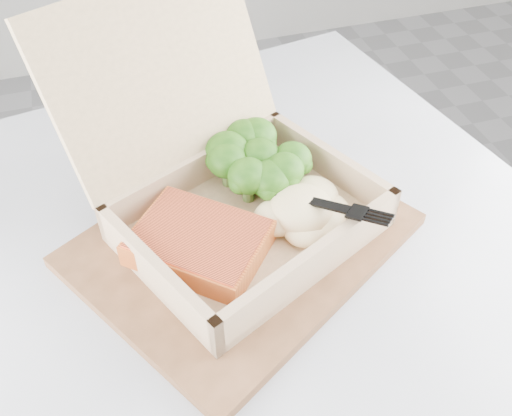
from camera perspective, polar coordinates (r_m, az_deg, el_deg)
name	(u,v)px	position (r m, az deg, el deg)	size (l,w,h in m)	color
cafe_table	(224,390)	(0.71, -3.24, -17.75)	(0.91, 0.91, 0.73)	black
serving_tray	(242,240)	(0.59, -1.45, -3.21)	(0.31, 0.25, 0.01)	brown
takeout_container	(220,172)	(0.58, -3.60, 3.65)	(0.33, 0.34, 0.21)	tan
salmon_fillet	(199,243)	(0.55, -5.69, -3.48)	(0.09, 0.12, 0.03)	orange
broccoli_pile	(260,163)	(0.62, 0.36, 4.50)	(0.12, 0.12, 0.04)	#3F7E1C
mashed_potatoes	(301,209)	(0.58, 4.56, -0.07)	(0.11, 0.09, 0.04)	beige
plastic_fork	(286,192)	(0.57, 2.99, 1.60)	(0.11, 0.12, 0.02)	black
receipt	(166,160)	(0.70, -8.95, 4.78)	(0.08, 0.15, 0.00)	white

